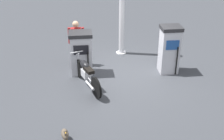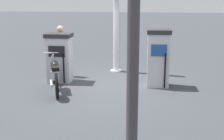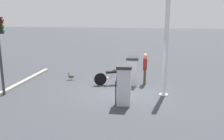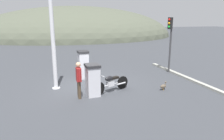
{
  "view_description": "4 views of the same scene",
  "coord_description": "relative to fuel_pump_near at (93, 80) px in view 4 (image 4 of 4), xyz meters",
  "views": [
    {
      "loc": [
        8.92,
        -0.82,
        4.77
      ],
      "look_at": [
        1.08,
        -0.51,
        0.76
      ],
      "focal_mm": 47.62,
      "sensor_mm": 36.0,
      "label": 1
    },
    {
      "loc": [
        8.21,
        1.71,
        2.42
      ],
      "look_at": [
        0.76,
        0.33,
        0.66
      ],
      "focal_mm": 47.53,
      "sensor_mm": 36.0,
      "label": 2
    },
    {
      "loc": [
        -1.58,
        10.82,
        3.61
      ],
      "look_at": [
        0.58,
        -0.08,
        1.07
      ],
      "focal_mm": 38.38,
      "sensor_mm": 36.0,
      "label": 3
    },
    {
      "loc": [
        -1.88,
        -10.72,
        3.56
      ],
      "look_at": [
        1.12,
        0.07,
        0.75
      ],
      "focal_mm": 33.97,
      "sensor_mm": 36.0,
      "label": 4
    }
  ],
  "objects": [
    {
      "name": "road_edge_kerb",
      "position": [
        5.84,
        1.49,
        -0.69
      ],
      "size": [
        0.54,
        7.35,
        0.12
      ],
      "color": "#9E9E93",
      "rests_on": "ground"
    },
    {
      "name": "motorcycle_near_pump",
      "position": [
        0.9,
        0.18,
        -0.28
      ],
      "size": [
        2.0,
        1.0,
        0.97
      ],
      "color": "black",
      "rests_on": "ground"
    },
    {
      "name": "distant_hill_main",
      "position": [
        2.76,
        32.23,
        -0.75
      ],
      "size": [
        36.64,
        27.63,
        11.12
      ],
      "color": "#4C5142",
      "rests_on": "ground"
    },
    {
      "name": "attendant_person",
      "position": [
        -0.65,
        -0.19,
        0.2
      ],
      "size": [
        0.23,
        0.57,
        1.66
      ],
      "color": "#473828",
      "rests_on": "ground"
    },
    {
      "name": "wandering_duck",
      "position": [
        3.53,
        -0.23,
        -0.55
      ],
      "size": [
        0.43,
        0.26,
        0.43
      ],
      "color": "brown",
      "rests_on": "ground"
    },
    {
      "name": "fuel_pump_far",
      "position": [
        -0.0,
        2.98,
        0.08
      ],
      "size": [
        0.66,
        0.72,
        1.65
      ],
      "color": "silver",
      "rests_on": "ground"
    },
    {
      "name": "canopy_support_pole",
      "position": [
        -1.64,
        1.47,
        1.53
      ],
      "size": [
        0.4,
        0.4,
        4.72
      ],
      "color": "silver",
      "rests_on": "ground"
    },
    {
      "name": "roadside_traffic_light",
      "position": [
        5.57,
        2.86,
        1.68
      ],
      "size": [
        0.4,
        0.29,
        3.54
      ],
      "color": "#38383A",
      "rests_on": "ground"
    },
    {
      "name": "ground_plane",
      "position": [
        0.24,
        1.49,
        -0.75
      ],
      "size": [
        120.0,
        120.0,
        0.0
      ],
      "primitive_type": "plane",
      "color": "#383A3F"
    },
    {
      "name": "fuel_pump_near",
      "position": [
        0.0,
        0.0,
        0.0
      ],
      "size": [
        0.68,
        0.81,
        1.48
      ],
      "color": "silver",
      "rests_on": "ground"
    }
  ]
}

